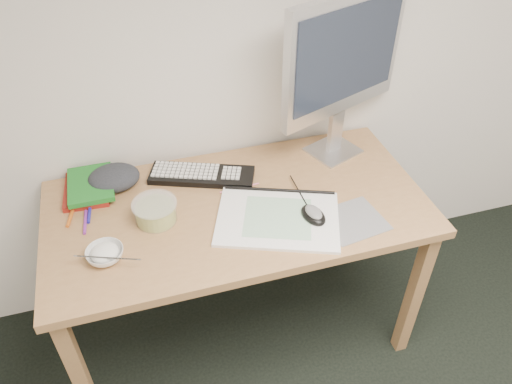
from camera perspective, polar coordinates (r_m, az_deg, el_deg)
desk at (r=1.90m, az=-2.07°, el=-3.36°), size 1.40×0.70×0.75m
mousepad at (r=1.81m, az=11.01°, el=-3.20°), size 0.24×0.22×0.00m
sketchpad at (r=1.78m, az=2.50°, el=-3.06°), size 0.51×0.44×0.01m
keyboard at (r=1.97m, az=-6.20°, el=1.92°), size 0.43×0.27×0.02m
monitor at (r=1.93m, az=10.00°, el=14.62°), size 0.54×0.24×0.66m
mouse at (r=1.78m, az=6.59°, el=-2.34°), size 0.09×0.13×0.04m
rice_bowl at (r=1.71m, az=-16.86°, el=-6.83°), size 0.12×0.12×0.04m
chopsticks at (r=1.67m, az=-16.63°, el=-7.22°), size 0.20×0.09×0.02m
fruit_tub at (r=1.79m, az=-11.42°, el=-2.21°), size 0.18×0.18×0.08m
book_red at (r=2.00m, az=-18.75°, el=0.29°), size 0.18×0.23×0.02m
book_green at (r=1.99m, az=-18.38°, el=0.83°), size 0.17×0.23×0.02m
cloth_lump at (r=1.99m, az=-15.93°, el=1.57°), size 0.20×0.18×0.07m
pencil_pink at (r=1.92m, az=-1.91°, el=0.47°), size 0.16×0.02×0.01m
pencil_tan at (r=1.88m, az=-0.58°, el=-0.29°), size 0.18×0.06×0.01m
pencil_black at (r=1.88m, az=-0.88°, el=-0.45°), size 0.18×0.03×0.01m
marker_blue at (r=1.91m, az=-18.48°, el=-2.09°), size 0.02×0.12×0.01m
marker_orange at (r=1.92m, az=-20.32°, el=-2.32°), size 0.04×0.14×0.01m
marker_purple at (r=1.87m, az=-18.94°, el=-3.25°), size 0.02×0.12×0.01m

